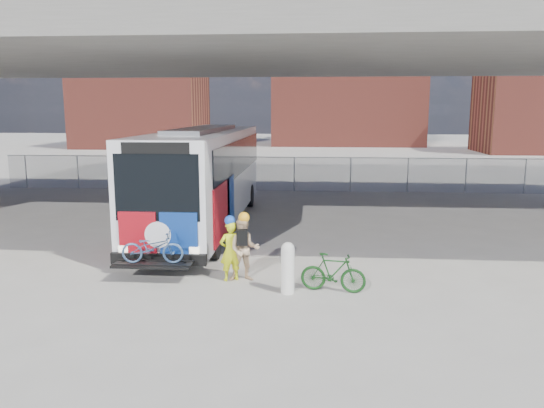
# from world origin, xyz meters

# --- Properties ---
(ground) EXTENTS (160.00, 160.00, 0.00)m
(ground) POSITION_xyz_m (0.00, 0.00, 0.00)
(ground) COLOR #9E9991
(ground) RESTS_ON ground
(bus) EXTENTS (2.67, 12.90, 3.69)m
(bus) POSITION_xyz_m (-2.00, 3.02, 2.11)
(bus) COLOR silver
(bus) RESTS_ON ground
(overpass) EXTENTS (40.00, 16.00, 7.95)m
(overpass) POSITION_xyz_m (0.00, 4.00, 6.54)
(overpass) COLOR #605E59
(overpass) RESTS_ON ground
(chainlink_fence) EXTENTS (30.00, 0.06, 30.00)m
(chainlink_fence) POSITION_xyz_m (0.00, 12.00, 1.42)
(chainlink_fence) COLOR gray
(chainlink_fence) RESTS_ON ground
(brick_buildings) EXTENTS (54.00, 22.00, 12.00)m
(brick_buildings) POSITION_xyz_m (1.23, 48.23, 5.42)
(brick_buildings) COLOR brown
(brick_buildings) RESTS_ON ground
(smokestack) EXTENTS (2.20, 2.20, 25.00)m
(smokestack) POSITION_xyz_m (14.00, 55.00, 12.50)
(smokestack) COLOR brown
(smokestack) RESTS_ON ground
(bollard) EXTENTS (0.33, 0.33, 1.25)m
(bollard) POSITION_xyz_m (1.46, -4.17, 0.67)
(bollard) COLOR silver
(bollard) RESTS_ON ground
(cyclist_hivis) EXTENTS (0.67, 0.59, 1.70)m
(cyclist_hivis) POSITION_xyz_m (-0.05, -3.32, 0.82)
(cyclist_hivis) COLOR yellow
(cyclist_hivis) RESTS_ON ground
(cyclist_tan) EXTENTS (0.89, 0.75, 1.79)m
(cyclist_tan) POSITION_xyz_m (0.31, -3.32, 0.85)
(cyclist_tan) COLOR tan
(cyclist_tan) RESTS_ON ground
(bike_parked) EXTENTS (1.63, 0.70, 0.95)m
(bike_parked) POSITION_xyz_m (2.54, -3.99, 0.47)
(bike_parked) COLOR #154317
(bike_parked) RESTS_ON ground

